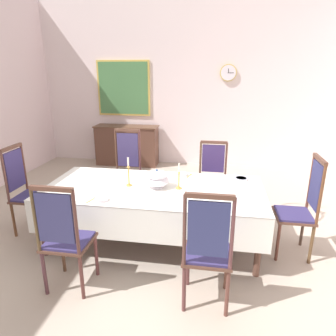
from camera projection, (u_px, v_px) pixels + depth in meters
ground at (154, 242)px, 3.89m from camera, size 6.52×6.97×0.04m
back_wall at (185, 85)px, 6.64m from camera, size 6.52×0.08×3.57m
dining_table at (154, 193)px, 3.69m from camera, size 2.63×1.22×0.74m
tablecloth at (154, 195)px, 3.70m from camera, size 2.65×1.24×0.40m
chair_south_a at (65, 237)px, 2.87m from camera, size 0.44×0.42×1.15m
chair_north_a at (126, 168)px, 4.77m from camera, size 0.44×0.42×1.23m
chair_south_b at (207, 249)px, 2.66m from camera, size 0.44×0.42×1.17m
chair_north_b at (212, 176)px, 4.57m from camera, size 0.44×0.42×1.09m
chair_head_west at (26, 189)px, 3.98m from camera, size 0.42×0.44×1.18m
chair_head_east at (301, 207)px, 3.45m from camera, size 0.42×0.44×1.20m
soup_tureen at (157, 179)px, 3.63m from camera, size 0.30×0.30×0.23m
candlestick_west at (129, 175)px, 3.67m from camera, size 0.07×0.07×0.36m
candlestick_east at (179, 179)px, 3.59m from camera, size 0.07×0.07×0.32m
bowl_near_left at (181, 174)px, 4.08m from camera, size 0.16×0.16×0.04m
bowl_near_right at (101, 199)px, 3.29m from camera, size 0.16×0.16×0.03m
bowl_far_left at (241, 179)px, 3.91m from camera, size 0.17×0.17×0.03m
spoon_primary at (190, 175)px, 4.09m from camera, size 0.07×0.17×0.01m
spoon_secondary at (94, 199)px, 3.33m from camera, size 0.07×0.17×0.01m
sideboard at (127, 145)px, 6.95m from camera, size 1.44×0.48×0.90m
mounted_clock at (228, 73)px, 6.35m from camera, size 0.35×0.06×0.35m
framed_painting at (124, 88)px, 6.82m from camera, size 1.22×0.05×1.22m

